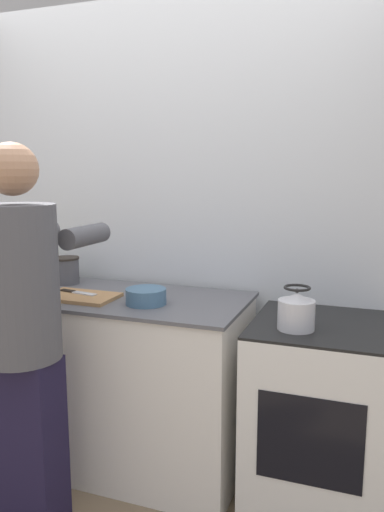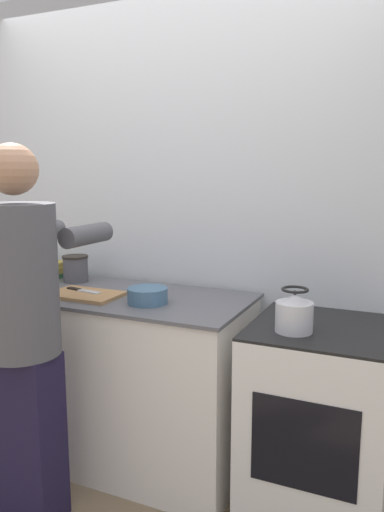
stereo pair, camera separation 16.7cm
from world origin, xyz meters
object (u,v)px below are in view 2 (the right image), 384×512
(kettle, at_px, (294,313))
(bowl_prep, at_px, (148,295))
(knife, at_px, (82,290))
(oven, at_px, (318,419))
(person, at_px, (23,323))
(canister_jar, at_px, (76,269))
(cutting_board, at_px, (85,295))

(kettle, distance_m, bowl_prep, 0.73)
(knife, relative_size, kettle, 1.18)
(oven, relative_size, knife, 3.94)
(bowl_prep, bearing_deg, person, -126.55)
(canister_jar, bearing_deg, knife, -46.91)
(oven, distance_m, knife, 1.33)
(cutting_board, relative_size, kettle, 1.93)
(oven, height_order, kettle, kettle)
(bowl_prep, xyz_separation_m, canister_jar, (-0.62, 0.25, 0.04))
(cutting_board, height_order, bowl_prep, bowl_prep)
(canister_jar, bearing_deg, oven, -5.99)
(knife, bearing_deg, bowl_prep, 7.45)
(cutting_board, xyz_separation_m, canister_jar, (-0.26, 0.27, 0.07))
(cutting_board, height_order, knife, knife)
(kettle, xyz_separation_m, bowl_prep, (-0.73, 0.03, -0.00))
(kettle, height_order, bowl_prep, kettle)
(bowl_prep, relative_size, canister_jar, 1.29)
(kettle, bearing_deg, canister_jar, 168.35)
(oven, xyz_separation_m, person, (-1.18, -0.57, 0.47))
(knife, distance_m, canister_jar, 0.33)
(oven, height_order, cutting_board, cutting_board)
(cutting_board, xyz_separation_m, kettle, (1.09, -0.01, 0.03))
(knife, distance_m, bowl_prep, 0.40)
(knife, xyz_separation_m, bowl_prep, (0.40, -0.02, 0.02))
(person, relative_size, knife, 7.46)
(oven, height_order, canister_jar, canister_jar)
(oven, bearing_deg, cutting_board, -174.41)
(kettle, bearing_deg, bowl_prep, 177.99)
(oven, height_order, bowl_prep, bowl_prep)
(knife, bearing_deg, canister_jar, 142.70)
(canister_jar, bearing_deg, person, -69.63)
(knife, height_order, bowl_prep, bowl_prep)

